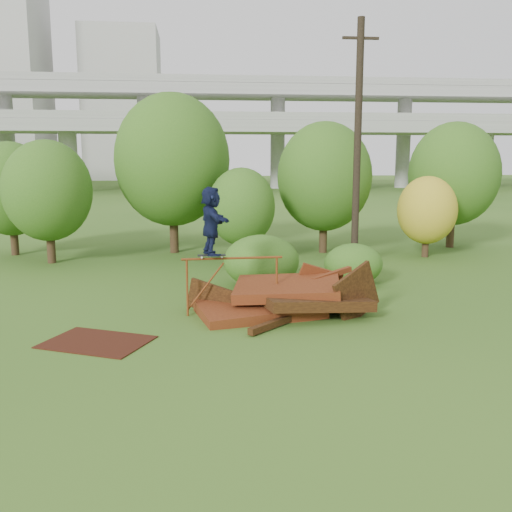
{
  "coord_description": "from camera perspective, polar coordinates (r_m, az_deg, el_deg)",
  "views": [
    {
      "loc": [
        -2.45,
        -13.58,
        4.33
      ],
      "look_at": [
        -0.8,
        2.0,
        1.6
      ],
      "focal_mm": 40.0,
      "sensor_mm": 36.0,
      "label": 1
    }
  ],
  "objects": [
    {
      "name": "shrub_right",
      "position": [
        19.79,
        9.7,
        -0.8
      ],
      "size": [
        2.0,
        1.83,
        1.42
      ],
      "primitive_type": "ellipsoid",
      "color": "#234C14",
      "rests_on": "ground"
    },
    {
      "name": "scrap_pile",
      "position": [
        15.88,
        2.91,
        -4.4
      ],
      "size": [
        5.42,
        3.43,
        1.77
      ],
      "color": "#491D0D",
      "rests_on": "ground"
    },
    {
      "name": "tree_1",
      "position": [
        26.09,
        -8.37,
        9.47
      ],
      "size": [
        5.14,
        5.14,
        7.15
      ],
      "color": "black",
      "rests_on": "ground"
    },
    {
      "name": "shrub_left",
      "position": [
        19.14,
        0.54,
        -0.49
      ],
      "size": [
        2.55,
        2.35,
        1.76
      ],
      "primitive_type": "ellipsoid",
      "color": "#234C14",
      "rests_on": "ground"
    },
    {
      "name": "tree_6",
      "position": [
        27.4,
        -23.32,
        6.18
      ],
      "size": [
        3.59,
        3.59,
        5.01
      ],
      "color": "black",
      "rests_on": "ground"
    },
    {
      "name": "building_right",
      "position": [
        116.77,
        -13.12,
        14.38
      ],
      "size": [
        14.0,
        14.0,
        28.0
      ],
      "primitive_type": "cube",
      "color": "#9E9E99",
      "rests_on": "ground"
    },
    {
      "name": "tree_4",
      "position": [
        25.83,
        16.74,
        4.4
      ],
      "size": [
        2.55,
        2.55,
        3.53
      ],
      "color": "black",
      "rests_on": "ground"
    },
    {
      "name": "tree_3",
      "position": [
        26.02,
        6.85,
        7.88
      ],
      "size": [
        4.25,
        4.25,
        5.9
      ],
      "color": "black",
      "rests_on": "ground"
    },
    {
      "name": "tree_5",
      "position": [
        28.97,
        19.17,
        7.75
      ],
      "size": [
        4.26,
        4.26,
        5.98
      ],
      "color": "black",
      "rests_on": "ground"
    },
    {
      "name": "tree_2",
      "position": [
        23.44,
        -1.46,
        4.93
      ],
      "size": [
        2.78,
        2.78,
        3.91
      ],
      "color": "black",
      "rests_on": "ground"
    },
    {
      "name": "skateboard",
      "position": [
        15.59,
        -4.46,
        0.07
      ],
      "size": [
        0.77,
        0.24,
        0.08
      ],
      "rotation": [
        0.0,
        0.0,
        0.04
      ],
      "color": "black",
      "rests_on": "grind_rail"
    },
    {
      "name": "ground",
      "position": [
        14.46,
        4.03,
        -7.56
      ],
      "size": [
        240.0,
        240.0,
        0.0
      ],
      "primitive_type": "plane",
      "color": "#2D5116",
      "rests_on": "ground"
    },
    {
      "name": "grind_rail",
      "position": [
        15.73,
        -2.38,
        -1.64
      ],
      "size": [
        2.79,
        0.17,
        1.62
      ],
      "color": "#6B3210",
      "rests_on": "ground"
    },
    {
      "name": "tree_0",
      "position": [
        24.74,
        -20.12,
        6.14
      ],
      "size": [
        3.57,
        3.57,
        5.03
      ],
      "color": "black",
      "rests_on": "ground"
    },
    {
      "name": "utility_pole",
      "position": [
        22.79,
        10.11,
        10.95
      ],
      "size": [
        1.4,
        0.28,
        9.48
      ],
      "color": "black",
      "rests_on": "ground"
    },
    {
      "name": "flat_plate",
      "position": [
        14.12,
        -15.63,
        -8.28
      ],
      "size": [
        2.84,
        2.51,
        0.03
      ],
      "primitive_type": "cube",
      "rotation": [
        0.0,
        0.0,
        -0.43
      ],
      "color": "#34140B",
      "rests_on": "ground"
    },
    {
      "name": "skater",
      "position": [
        15.46,
        -4.51,
        3.52
      ],
      "size": [
        0.93,
        1.8,
        1.86
      ],
      "primitive_type": "imported",
      "rotation": [
        0.0,
        0.0,
        1.81
      ],
      "color": "#111737",
      "rests_on": "skateboard"
    },
    {
      "name": "freeway_overpass",
      "position": [
        76.77,
        -4.34,
        14.33
      ],
      "size": [
        160.0,
        15.0,
        13.7
      ],
      "color": "gray",
      "rests_on": "ground"
    }
  ]
}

